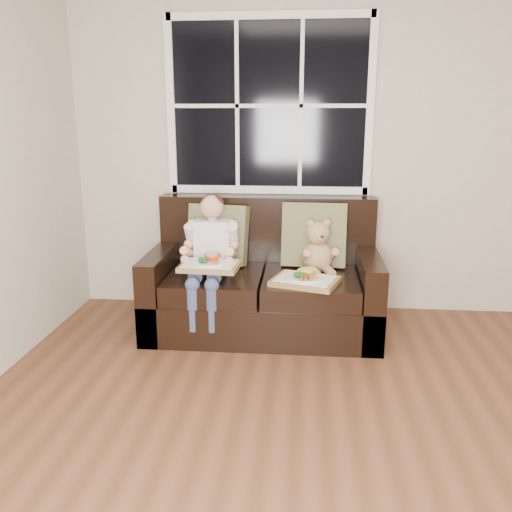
# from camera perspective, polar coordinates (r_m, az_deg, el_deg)

# --- Properties ---
(room_walls) EXTENTS (4.52, 5.02, 2.71)m
(room_walls) POSITION_cam_1_polar(r_m,az_deg,el_deg) (1.93, 16.77, 14.05)
(room_walls) COLOR #BBAD9B
(room_walls) RESTS_ON ground
(window_back) EXTENTS (1.62, 0.04, 1.37)m
(window_back) POSITION_cam_1_polar(r_m,az_deg,el_deg) (4.39, 1.39, 15.52)
(window_back) COLOR black
(window_back) RESTS_ON room_walls
(loveseat) EXTENTS (1.70, 0.92, 0.96)m
(loveseat) POSITION_cam_1_polar(r_m,az_deg,el_deg) (4.13, 0.84, -3.33)
(loveseat) COLOR black
(loveseat) RESTS_ON ground
(pillow_left) EXTENTS (0.49, 0.29, 0.48)m
(pillow_left) POSITION_cam_1_polar(r_m,az_deg,el_deg) (4.22, -4.03, 2.27)
(pillow_left) COLOR olive
(pillow_left) RESTS_ON loveseat
(pillow_right) EXTENTS (0.50, 0.24, 0.50)m
(pillow_right) POSITION_cam_1_polar(r_m,az_deg,el_deg) (4.17, 6.12, 2.22)
(pillow_right) COLOR olive
(pillow_right) RESTS_ON loveseat
(child) EXTENTS (0.39, 0.60, 0.87)m
(child) POSITION_cam_1_polar(r_m,az_deg,el_deg) (3.97, -4.81, 0.92)
(child) COLOR silver
(child) RESTS_ON loveseat
(teddy_bear) EXTENTS (0.28, 0.33, 0.41)m
(teddy_bear) POSITION_cam_1_polar(r_m,az_deg,el_deg) (4.04, 6.50, 0.63)
(teddy_bear) COLOR tan
(teddy_bear) RESTS_ON loveseat
(tray_left) EXTENTS (0.43, 0.34, 0.09)m
(tray_left) POSITION_cam_1_polar(r_m,az_deg,el_deg) (3.79, -4.86, -0.89)
(tray_left) COLOR #9C7B46
(tray_left) RESTS_ON child
(tray_right) EXTENTS (0.52, 0.45, 0.10)m
(tray_right) POSITION_cam_1_polar(r_m,az_deg,el_deg) (3.77, 5.22, -2.47)
(tray_right) COLOR #9C7B46
(tray_right) RESTS_ON loveseat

